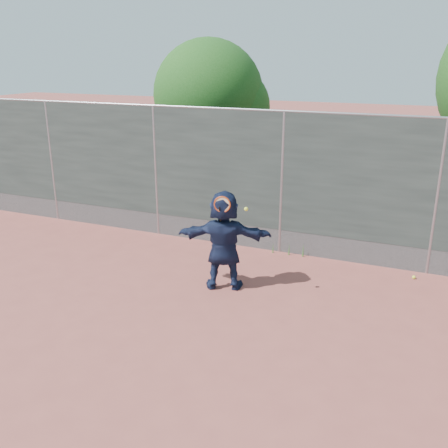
% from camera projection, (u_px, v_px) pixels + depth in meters
% --- Properties ---
extents(ground, '(80.00, 80.00, 0.00)m').
position_uv_depth(ground, '(216.00, 328.00, 7.81)').
color(ground, '#9E4C42').
rests_on(ground, ground).
extents(player, '(1.78, 1.03, 1.83)m').
position_uv_depth(player, '(224.00, 240.00, 8.92)').
color(player, '#16203D').
rests_on(player, ground).
extents(ball_ground, '(0.07, 0.07, 0.07)m').
position_uv_depth(ball_ground, '(414.00, 277.00, 9.52)').
color(ball_ground, '#E1EE34').
rests_on(ball_ground, ground).
extents(fence, '(20.00, 0.06, 3.03)m').
position_uv_depth(fence, '(282.00, 181.00, 10.37)').
color(fence, '#38423D').
rests_on(fence, ground).
extents(swing_action, '(0.64, 0.19, 0.51)m').
position_uv_depth(swing_action, '(224.00, 206.00, 8.48)').
color(swing_action, '#C03D12').
rests_on(swing_action, ground).
extents(tree_left, '(3.15, 3.00, 4.53)m').
position_uv_depth(tree_left, '(214.00, 98.00, 13.63)').
color(tree_left, '#382314').
rests_on(tree_left, ground).
extents(weed_clump, '(0.68, 0.07, 0.30)m').
position_uv_depth(weed_clump, '(291.00, 249.00, 10.62)').
color(weed_clump, '#387226').
rests_on(weed_clump, ground).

